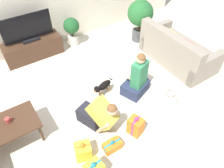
{
  "coord_description": "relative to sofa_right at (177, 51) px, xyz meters",
  "views": [
    {
      "loc": [
        -1.12,
        -2.29,
        3.23
      ],
      "look_at": [
        0.46,
        0.1,
        0.45
      ],
      "focal_mm": 35.0,
      "sensor_mm": 36.0,
      "label": 1
    }
  ],
  "objects": [
    {
      "name": "gift_box_d",
      "position": [
        -2.95,
        -0.96,
        -0.14
      ],
      "size": [
        0.3,
        0.29,
        0.34
      ],
      "rotation": [
        0.0,
        0.0,
        -0.3
      ],
      "color": "yellow",
      "rests_on": "ground_plane"
    },
    {
      "name": "person_sitting",
      "position": [
        -1.4,
        -0.3,
        0.05
      ],
      "size": [
        0.63,
        0.59,
        0.97
      ],
      "rotation": [
        0.0,
        0.0,
        3.5
      ],
      "color": "#283351",
      "rests_on": "ground_plane"
    },
    {
      "name": "person_kneeling",
      "position": [
        -2.46,
        -0.6,
        0.03
      ],
      "size": [
        0.56,
        0.81,
        0.75
      ],
      "rotation": [
        0.0,
        0.0,
        0.36
      ],
      "color": "#23232D",
      "rests_on": "ground_plane"
    },
    {
      "name": "ground_plane",
      "position": [
        -2.39,
        -0.33,
        -0.29
      ],
      "size": [
        16.0,
        16.0,
        0.0
      ],
      "primitive_type": "plane",
      "color": "beige"
    },
    {
      "name": "gift_box_a",
      "position": [
        -2.5,
        -1.1,
        -0.21
      ],
      "size": [
        0.31,
        0.18,
        0.2
      ],
      "rotation": [
        0.0,
        0.0,
        -0.01
      ],
      "color": "orange",
      "rests_on": "ground_plane"
    },
    {
      "name": "coffee_table",
      "position": [
        -3.84,
        -0.09,
        0.11
      ],
      "size": [
        1.03,
        0.62,
        0.44
      ],
      "color": "#472D1E",
      "rests_on": "ground_plane"
    },
    {
      "name": "tv_console",
      "position": [
        -2.71,
        2.0,
        -0.06
      ],
      "size": [
        1.33,
        0.45,
        0.46
      ],
      "color": "#472D1E",
      "rests_on": "ground_plane"
    },
    {
      "name": "gift_bag_a",
      "position": [
        -1.13,
        -0.94,
        -0.12
      ],
      "size": [
        0.29,
        0.19,
        0.36
      ],
      "rotation": [
        0.0,
        0.0,
        -0.12
      ],
      "color": "white",
      "rests_on": "ground_plane"
    },
    {
      "name": "potted_plant_back_right",
      "position": [
        -1.69,
        1.95,
        0.16
      ],
      "size": [
        0.39,
        0.39,
        0.74
      ],
      "color": "beige",
      "rests_on": "ground_plane"
    },
    {
      "name": "dog",
      "position": [
        -2.0,
        0.01,
        -0.07
      ],
      "size": [
        0.5,
        0.22,
        0.32
      ],
      "rotation": [
        0.0,
        0.0,
        4.96
      ],
      "color": "black",
      "rests_on": "ground_plane"
    },
    {
      "name": "mug",
      "position": [
        -3.74,
        -0.05,
        0.2
      ],
      "size": [
        0.12,
        0.08,
        0.09
      ],
      "color": "#B23D38",
      "rests_on": "coffee_table"
    },
    {
      "name": "tv",
      "position": [
        -2.71,
        2.0,
        0.45
      ],
      "size": [
        1.11,
        0.2,
        0.63
      ],
      "color": "black",
      "rests_on": "tv_console"
    },
    {
      "name": "potted_plant_corner_right",
      "position": [
        -0.14,
        1.22,
        0.39
      ],
      "size": [
        0.64,
        0.64,
        1.07
      ],
      "color": "#4C4C51",
      "rests_on": "ground_plane"
    },
    {
      "name": "sofa_right",
      "position": [
        0.0,
        0.0,
        0.0
      ],
      "size": [
        0.9,
        1.73,
        0.82
      ],
      "rotation": [
        0.0,
        0.0,
        1.57
      ],
      "color": "gray",
      "rests_on": "ground_plane"
    },
    {
      "name": "gift_box_b",
      "position": [
        -2.01,
        -1.06,
        -0.11
      ],
      "size": [
        0.26,
        0.29,
        0.4
      ],
      "rotation": [
        0.0,
        0.0,
        0.3
      ],
      "color": "orange",
      "rests_on": "ground_plane"
    }
  ]
}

